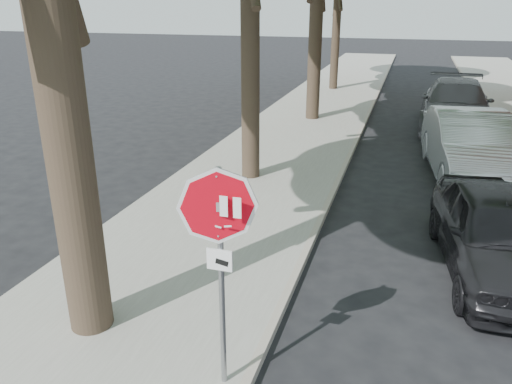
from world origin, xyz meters
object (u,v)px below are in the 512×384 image
at_px(stop_sign, 219,239).
at_px(car_c, 456,105).
at_px(car_a, 497,233).
at_px(car_b, 470,147).

bearing_deg(stop_sign, car_c, 77.13).
bearing_deg(car_a, car_b, 83.42).
bearing_deg(car_b, stop_sign, -116.87).
height_order(stop_sign, car_c, stop_sign).
bearing_deg(car_c, car_b, -88.00).
relative_size(stop_sign, car_a, 0.63).
height_order(car_a, car_b, car_b).
bearing_deg(stop_sign, car_a, 49.57).
distance_m(stop_sign, car_a, 5.24).
xyz_separation_m(stop_sign, car_a, (3.30, 3.87, -1.24)).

